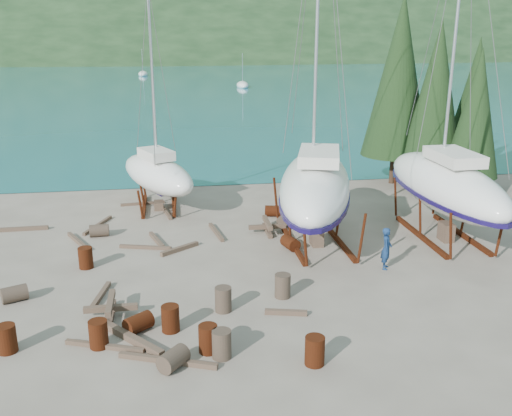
{
  "coord_description": "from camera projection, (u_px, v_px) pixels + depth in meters",
  "views": [
    {
      "loc": [
        -2.93,
        -19.58,
        9.27
      ],
      "look_at": [
        0.54,
        3.0,
        2.18
      ],
      "focal_mm": 40.0,
      "sensor_mm": 36.0,
      "label": 1
    }
  ],
  "objects": [
    {
      "name": "drum_4",
      "position": [
        274.0,
        211.0,
        29.81
      ],
      "size": [
        0.99,
        0.76,
        0.58
      ],
      "primitive_type": "cylinder",
      "rotation": [
        1.57,
        0.0,
        1.35
      ],
      "color": "#4F1E0D",
      "rests_on": "ground"
    },
    {
      "name": "drum_5",
      "position": [
        283.0,
        286.0,
        20.68
      ],
      "size": [
        0.58,
        0.58,
        0.88
      ],
      "primitive_type": "cylinder",
      "color": "#2D2823",
      "rests_on": "ground"
    },
    {
      "name": "drum_8",
      "position": [
        86.0,
        258.0,
        23.24
      ],
      "size": [
        0.58,
        0.58,
        0.88
      ],
      "primitive_type": "cylinder",
      "color": "#4F1E0D",
      "rests_on": "ground"
    },
    {
      "name": "drum_12",
      "position": [
        138.0,
        323.0,
        18.35
      ],
      "size": [
        1.05,
        1.0,
        0.58
      ],
      "primitive_type": "cylinder",
      "rotation": [
        1.57,
        0.0,
        2.25
      ],
      "color": "#4F1E0D",
      "rests_on": "ground"
    },
    {
      "name": "drum_17",
      "position": [
        223.0,
        299.0,
        19.64
      ],
      "size": [
        0.58,
        0.58,
        0.88
      ],
      "primitive_type": "cylinder",
      "color": "#2D2823",
      "rests_on": "ground"
    },
    {
      "name": "drum_7",
      "position": [
        315.0,
        351.0,
        16.48
      ],
      "size": [
        0.58,
        0.58,
        0.88
      ],
      "primitive_type": "cylinder",
      "color": "#4F1E0D",
      "rests_on": "ground"
    },
    {
      "name": "worker",
      "position": [
        386.0,
        248.0,
        23.07
      ],
      "size": [
        0.64,
        0.75,
        1.74
      ],
      "primitive_type": "imported",
      "rotation": [
        0.0,
        0.0,
        1.15
      ],
      "color": "navy",
      "rests_on": "ground"
    },
    {
      "name": "timber_16",
      "position": [
        129.0,
        337.0,
        17.83
      ],
      "size": [
        2.2,
        2.52,
        0.23
      ],
      "primitive_type": "cube",
      "rotation": [
        0.0,
        0.0,
        0.71
      ],
      "color": "brown",
      "rests_on": "ground"
    },
    {
      "name": "large_sailboat_near",
      "position": [
        315.0,
        185.0,
        25.56
      ],
      "size": [
        5.91,
        11.01,
        16.66
      ],
      "rotation": [
        0.0,
        0.0,
        -0.28
      ],
      "color": "white",
      "rests_on": "ground"
    },
    {
      "name": "drum_13",
      "position": [
        98.0,
        334.0,
        17.39
      ],
      "size": [
        0.58,
        0.58,
        0.88
      ],
      "primitive_type": "cylinder",
      "color": "#4F1E0D",
      "rests_on": "ground"
    },
    {
      "name": "timber_pile_aft",
      "position": [
        267.0,
        227.0,
        27.38
      ],
      "size": [
        1.8,
        1.8,
        0.6
      ],
      "color": "brown",
      "rests_on": "ground"
    },
    {
      "name": "cypress_far_right",
      "position": [
        474.0,
        101.0,
        34.63
      ],
      "size": [
        3.24,
        3.24,
        9.0
      ],
      "color": "black",
      "rests_on": "ground"
    },
    {
      "name": "small_sailboat_shore",
      "position": [
        157.0,
        173.0,
        30.84
      ],
      "size": [
        5.13,
        7.58,
        11.66
      ],
      "rotation": [
        0.0,
        0.0,
        0.43
      ],
      "color": "white",
      "rests_on": "ground"
    },
    {
      "name": "ground",
      "position": [
        254.0,
        287.0,
        21.65
      ],
      "size": [
        600.0,
        600.0,
        0.0
      ],
      "primitive_type": "plane",
      "color": "#685D52",
      "rests_on": "ground"
    },
    {
      "name": "timber_4",
      "position": [
        157.0,
        240.0,
        26.25
      ],
      "size": [
        0.75,
        1.99,
        0.17
      ],
      "primitive_type": "cube",
      "rotation": [
        0.0,
        0.0,
        0.29
      ],
      "color": "brown",
      "rests_on": "ground"
    },
    {
      "name": "cypress_back_left",
      "position": [
        399.0,
        77.0,
        34.49
      ],
      "size": [
        4.14,
        4.14,
        11.5
      ],
      "color": "black",
      "rests_on": "ground"
    },
    {
      "name": "moored_boat_far",
      "position": [
        143.0,
        74.0,
        124.22
      ],
      "size": [
        2.0,
        5.0,
        6.05
      ],
      "color": "white",
      "rests_on": "ground"
    },
    {
      "name": "far_hill",
      "position": [
        171.0,
        49.0,
        323.74
      ],
      "size": [
        800.0,
        360.0,
        110.0
      ],
      "primitive_type": "ellipsoid",
      "color": "black",
      "rests_on": "ground"
    },
    {
      "name": "timber_10",
      "position": [
        216.0,
        232.0,
        27.3
      ],
      "size": [
        0.55,
        2.41,
        0.16
      ],
      "primitive_type": "cube",
      "rotation": [
        0.0,
        0.0,
        0.16
      ],
      "color": "brown",
      "rests_on": "ground"
    },
    {
      "name": "timber_7",
      "position": [
        286.0,
        312.0,
        19.48
      ],
      "size": [
        1.45,
        0.51,
        0.17
      ],
      "primitive_type": "cube",
      "rotation": [
        0.0,
        0.0,
        1.33
      ],
      "color": "brown",
      "rests_on": "ground"
    },
    {
      "name": "drum_10",
      "position": [
        208.0,
        339.0,
        17.12
      ],
      "size": [
        0.58,
        0.58,
        0.88
      ],
      "primitive_type": "cylinder",
      "color": "#4F1E0D",
      "rests_on": "ground"
    },
    {
      "name": "large_sailboat_far",
      "position": [
        446.0,
        184.0,
        26.12
      ],
      "size": [
        3.07,
        10.0,
        15.75
      ],
      "rotation": [
        0.0,
        0.0,
        0.02
      ],
      "color": "white",
      "rests_on": "ground"
    },
    {
      "name": "timber_8",
      "position": [
        180.0,
        249.0,
        25.16
      ],
      "size": [
        1.72,
        1.32,
        0.19
      ],
      "primitive_type": "cube",
      "rotation": [
        0.0,
        0.0,
        2.2
      ],
      "color": "brown",
      "rests_on": "ground"
    },
    {
      "name": "timber_11",
      "position": [
        145.0,
        247.0,
        25.38
      ],
      "size": [
        2.32,
        0.8,
        0.15
      ],
      "primitive_type": "cube",
      "rotation": [
        0.0,
        0.0,
        1.29
      ],
      "color": "brown",
      "rests_on": "ground"
    },
    {
      "name": "drum_1",
      "position": [
        173.0,
        359.0,
        16.33
      ],
      "size": [
        1.01,
        1.05,
        0.58
      ],
      "primitive_type": "cylinder",
      "rotation": [
        1.57,
        0.0,
        2.44
      ],
      "color": "#2D2823",
      "rests_on": "ground"
    },
    {
      "name": "timber_pile_fore",
      "position": [
        111.0,
        308.0,
        19.31
      ],
      "size": [
        1.8,
        1.8,
        0.6
      ],
      "color": "brown",
      "rests_on": "ground"
    },
    {
      "name": "timber_12",
      "position": [
        101.0,
        295.0,
        20.77
      ],
      "size": [
        0.55,
        2.03,
        0.17
      ],
      "primitive_type": "cube",
      "rotation": [
        0.0,
        0.0,
        2.95
      ],
      "color": "brown",
      "rests_on": "ground"
    },
    {
      "name": "cypress_near_right",
      "position": [
        436.0,
        94.0,
        33.08
      ],
      "size": [
        3.6,
        3.6,
        10.0
      ],
      "color": "black",
      "rests_on": "ground"
    },
    {
      "name": "drum_11",
      "position": [
        285.0,
        219.0,
        28.46
      ],
      "size": [
        0.96,
        1.05,
        0.58
      ],
      "primitive_type": "cylinder",
      "rotation": [
        1.57,
        0.0,
        2.57
      ],
      "color": "#2D2823",
      "rests_on": "ground"
    },
    {
      "name": "drum_0",
      "position": [
        7.0,
        339.0,
        17.12
      ],
      "size": [
        0.58,
        0.58,
        0.88
      ],
      "primitive_type": "cylinder",
      "color": "#4F1E0D",
      "rests_on": "ground"
    },
    {
      "name": "drum_15",
      "position": [
        14.0,
        294.0,
        20.4
      ],
      "size": [
        1.04,
        0.89,
        0.58
      ],
      "primitive_type": "cylinder",
      "rotation": [
        1.57,
        0.0,
        1.99
      ],
      "color": "#2D2823",
      "rests_on": "ground"
    },
    {
      "name": "timber_9",
      "position": [
        166.0,
        213.0,
        30.23
      ],
      "size": [
        0.56,
        2.15,
        0.15
      ],
      "primitive_type": "cube",
      "rotation": [
        0.0,
        0.0,
        0.19
      ],
      "color": "brown",
      "rests_on": "ground"
    },
    {
      "name": "moored_boat_mid",
      "position": [
        243.0,
        85.0,
        98.51
      ],
      "size": [
        2.0,
        5.0,
        6.05
      ],
      "color": "white",
      "rests_on": "ground"
    },
    {
      "name": "timber_3",
      "position": [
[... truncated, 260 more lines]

